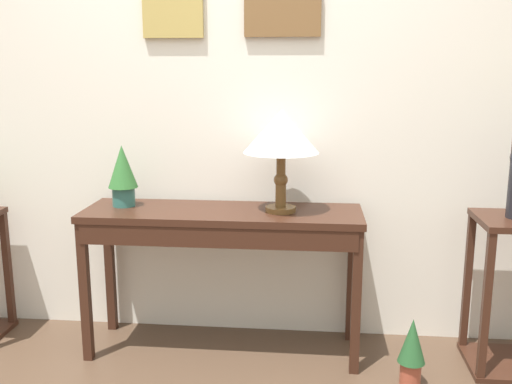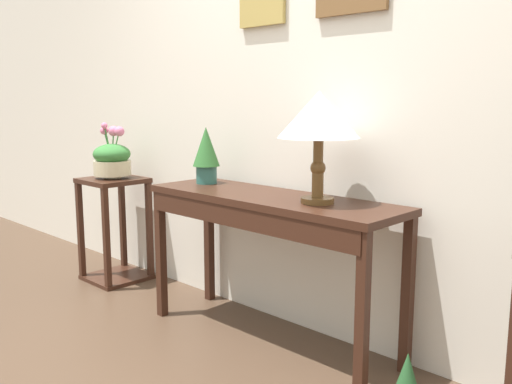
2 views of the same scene
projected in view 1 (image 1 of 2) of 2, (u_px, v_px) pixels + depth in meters
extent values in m
cube|color=silver|center=(226.00, 78.00, 3.04)|extent=(9.00, 0.10, 2.80)
cube|color=tan|center=(173.00, 10.00, 2.93)|extent=(0.31, 0.02, 0.28)
cube|color=gray|center=(172.00, 10.00, 2.93)|extent=(0.25, 0.01, 0.22)
cube|color=brown|center=(283.00, 13.00, 2.88)|extent=(0.39, 0.02, 0.23)
cube|color=#6DB167|center=(283.00, 13.00, 2.88)|extent=(0.31, 0.01, 0.18)
cube|color=#381E14|center=(222.00, 213.00, 2.88)|extent=(1.39, 0.42, 0.03)
cube|color=#381E14|center=(216.00, 237.00, 2.71)|extent=(1.33, 0.03, 0.10)
cube|color=#381E14|center=(85.00, 293.00, 2.85)|extent=(0.04, 0.04, 0.72)
cube|color=#381E14|center=(356.00, 303.00, 2.73)|extent=(0.04, 0.04, 0.72)
cube|color=#381E14|center=(110.00, 269.00, 3.20)|extent=(0.04, 0.04, 0.72)
cube|color=#381E14|center=(351.00, 277.00, 3.07)|extent=(0.04, 0.04, 0.72)
cylinder|color=brown|center=(281.00, 209.00, 2.85)|extent=(0.15, 0.15, 0.02)
cylinder|color=brown|center=(281.00, 193.00, 2.83)|extent=(0.05, 0.05, 0.13)
sphere|color=brown|center=(281.00, 180.00, 2.82)|extent=(0.07, 0.07, 0.07)
cylinder|color=brown|center=(281.00, 166.00, 2.80)|extent=(0.05, 0.05, 0.13)
cone|color=silver|center=(281.00, 131.00, 2.77)|extent=(0.37, 0.37, 0.21)
cylinder|color=#2D665B|center=(124.00, 197.00, 2.96)|extent=(0.12, 0.12, 0.10)
cone|color=#2D662D|center=(122.00, 166.00, 2.93)|extent=(0.15, 0.15, 0.22)
cube|color=#381E14|center=(8.00, 268.00, 3.24)|extent=(0.04, 0.04, 0.64)
cube|color=#381E14|center=(504.00, 364.00, 2.86)|extent=(0.37, 0.37, 0.03)
cube|color=#381E14|center=(486.00, 307.00, 2.64)|extent=(0.04, 0.04, 0.70)
cube|color=#381E14|center=(467.00, 281.00, 2.96)|extent=(0.04, 0.04, 0.70)
cylinder|color=#9E4733|center=(410.00, 374.00, 2.67)|extent=(0.10, 0.10, 0.12)
cone|color=#235128|center=(412.00, 341.00, 2.64)|extent=(0.13, 0.13, 0.21)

